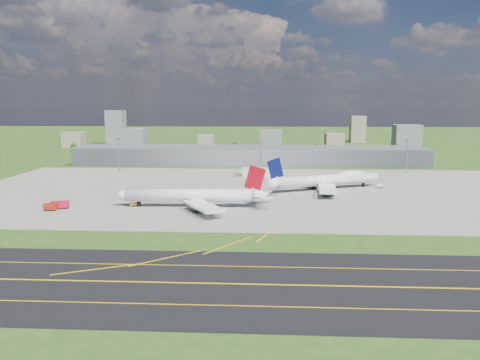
{
  "coord_description": "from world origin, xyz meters",
  "views": [
    {
      "loc": [
        13.18,
        -239.93,
        52.16
      ],
      "look_at": [
        -0.86,
        24.31,
        9.0
      ],
      "focal_mm": 35.0,
      "sensor_mm": 36.0,
      "label": 1
    }
  ],
  "objects_px": {
    "tug_yellow": "(134,205)",
    "crash_tender": "(51,207)",
    "airliner_blue_quad": "(327,180)",
    "van_white_near": "(320,190)",
    "airliner_red_twin": "(194,196)",
    "fire_truck": "(60,205)",
    "van_white_far": "(379,186)"
  },
  "relations": [
    {
      "from": "airliner_red_twin",
      "to": "tug_yellow",
      "type": "height_order",
      "value": "airliner_red_twin"
    },
    {
      "from": "crash_tender",
      "to": "van_white_near",
      "type": "relative_size",
      "value": 1.29
    },
    {
      "from": "crash_tender",
      "to": "tug_yellow",
      "type": "bearing_deg",
      "value": 17.17
    },
    {
      "from": "van_white_far",
      "to": "airliner_blue_quad",
      "type": "bearing_deg",
      "value": 170.77
    },
    {
      "from": "van_white_near",
      "to": "airliner_blue_quad",
      "type": "bearing_deg",
      "value": -45.06
    },
    {
      "from": "airliner_red_twin",
      "to": "fire_truck",
      "type": "relative_size",
      "value": 8.52
    },
    {
      "from": "airliner_red_twin",
      "to": "fire_truck",
      "type": "distance_m",
      "value": 67.41
    },
    {
      "from": "crash_tender",
      "to": "tug_yellow",
      "type": "distance_m",
      "value": 40.04
    },
    {
      "from": "van_white_near",
      "to": "van_white_far",
      "type": "relative_size",
      "value": 1.04
    },
    {
      "from": "tug_yellow",
      "to": "crash_tender",
      "type": "bearing_deg",
      "value": 177.38
    },
    {
      "from": "airliner_red_twin",
      "to": "tug_yellow",
      "type": "xyz_separation_m",
      "value": [
        -31.44,
        -0.09,
        -4.83
      ]
    },
    {
      "from": "airliner_blue_quad",
      "to": "van_white_far",
      "type": "distance_m",
      "value": 34.88
    },
    {
      "from": "van_white_near",
      "to": "van_white_far",
      "type": "bearing_deg",
      "value": -83.49
    },
    {
      "from": "van_white_far",
      "to": "tug_yellow",
      "type": "bearing_deg",
      "value": -177.97
    },
    {
      "from": "airliner_red_twin",
      "to": "tug_yellow",
      "type": "bearing_deg",
      "value": -0.65
    },
    {
      "from": "airliner_red_twin",
      "to": "tug_yellow",
      "type": "distance_m",
      "value": 31.81
    },
    {
      "from": "fire_truck",
      "to": "van_white_far",
      "type": "bearing_deg",
      "value": 6.56
    },
    {
      "from": "airliner_blue_quad",
      "to": "tug_yellow",
      "type": "xyz_separation_m",
      "value": [
        -105.48,
        -53.53,
        -4.93
      ]
    },
    {
      "from": "crash_tender",
      "to": "tug_yellow",
      "type": "relative_size",
      "value": 1.54
    },
    {
      "from": "airliner_red_twin",
      "to": "van_white_far",
      "type": "relative_size",
      "value": 15.8
    },
    {
      "from": "airliner_blue_quad",
      "to": "crash_tender",
      "type": "height_order",
      "value": "airliner_blue_quad"
    },
    {
      "from": "fire_truck",
      "to": "van_white_near",
      "type": "relative_size",
      "value": 1.79
    },
    {
      "from": "crash_tender",
      "to": "van_white_far",
      "type": "distance_m",
      "value": 191.82
    },
    {
      "from": "crash_tender",
      "to": "van_white_far",
      "type": "xyz_separation_m",
      "value": [
        177.52,
        72.67,
        -0.52
      ]
    },
    {
      "from": "tug_yellow",
      "to": "van_white_far",
      "type": "distance_m",
      "value": 152.0
    },
    {
      "from": "tug_yellow",
      "to": "airliner_blue_quad",
      "type": "bearing_deg",
      "value": 7.25
    },
    {
      "from": "fire_truck",
      "to": "tug_yellow",
      "type": "xyz_separation_m",
      "value": [
        35.41,
        7.65,
        -0.94
      ]
    },
    {
      "from": "airliner_red_twin",
      "to": "van_white_near",
      "type": "xyz_separation_m",
      "value": [
        69.08,
        44.27,
        -4.56
      ]
    },
    {
      "from": "airliner_blue_quad",
      "to": "van_white_near",
      "type": "distance_m",
      "value": 11.42
    },
    {
      "from": "van_white_near",
      "to": "airliner_red_twin",
      "type": "bearing_deg",
      "value": 105.98
    },
    {
      "from": "airliner_red_twin",
      "to": "fire_truck",
      "type": "height_order",
      "value": "airliner_red_twin"
    },
    {
      "from": "tug_yellow",
      "to": "airliner_red_twin",
      "type": "bearing_deg",
      "value": -19.49
    }
  ]
}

